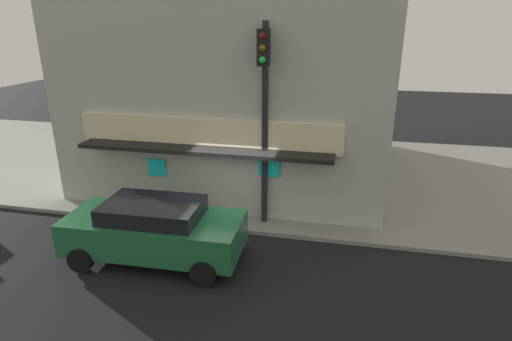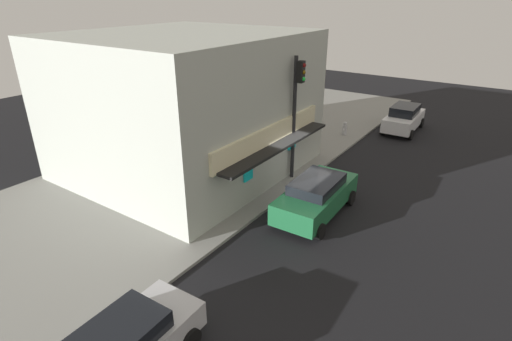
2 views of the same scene
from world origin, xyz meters
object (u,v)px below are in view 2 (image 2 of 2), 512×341
Objects in this scene: pedestrian at (234,175)px; parked_car_white at (404,118)px; fire_hydrant at (345,128)px; potted_plant_by_doorway at (264,155)px; parked_car_green at (316,196)px; trash_can at (194,205)px; traffic_light at (296,104)px.

pedestrian is 0.38× the size of parked_car_white.
potted_plant_by_doorway is (-6.95, 1.62, 0.08)m from fire_hydrant.
potted_plant_by_doorway is 5.43m from parked_car_green.
pedestrian is 14.27m from parked_car_white.
parked_car_green is at bearing -80.04° from pedestrian.
trash_can is 6.06m from potted_plant_by_doorway.
parked_car_green is (-2.95, -4.55, 0.23)m from potted_plant_by_doorway.
parked_car_green is at bearing -179.29° from parked_car_white.
potted_plant_by_doorway is at bearing 57.02° from parked_car_green.
fire_hydrant is 0.99× the size of potted_plant_by_doorway.
potted_plant_by_doorway is at bearing 5.65° from trash_can.
parked_car_green is 13.15m from parked_car_white.
parked_car_white reaches higher than fire_hydrant.
trash_can is at bearing 127.93° from parked_car_green.
traffic_light is 4.54m from parked_car_green.
parked_car_white is (10.73, -2.26, -2.96)m from traffic_light.
fire_hydrant is 0.90× the size of trash_can.
traffic_light is at bearing -23.58° from pedestrian.
pedestrian is at bearing -4.40° from trash_can.
parked_car_green is at bearing -52.07° from trash_can.
parked_car_white is (16.23, -3.79, 0.28)m from trash_can.
pedestrian is at bearing -167.78° from potted_plant_by_doorway.
parked_car_white is at bearing -23.27° from potted_plant_by_doorway.
traffic_light is 4.37m from pedestrian.
pedestrian is (-3.08, 1.34, -2.80)m from traffic_light.
trash_can is at bearing 175.60° from pedestrian.
trash_can reaches higher than fire_hydrant.
parked_car_green is (3.08, -3.95, 0.25)m from trash_can.
traffic_light is 1.36× the size of parked_car_white.
trash_can is 0.21× the size of parked_car_green.
parked_car_green reaches higher than trash_can.
parked_car_white is at bearing -14.62° from pedestrian.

